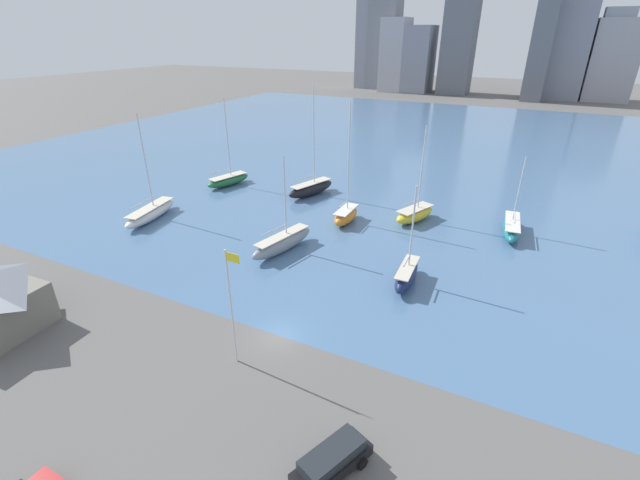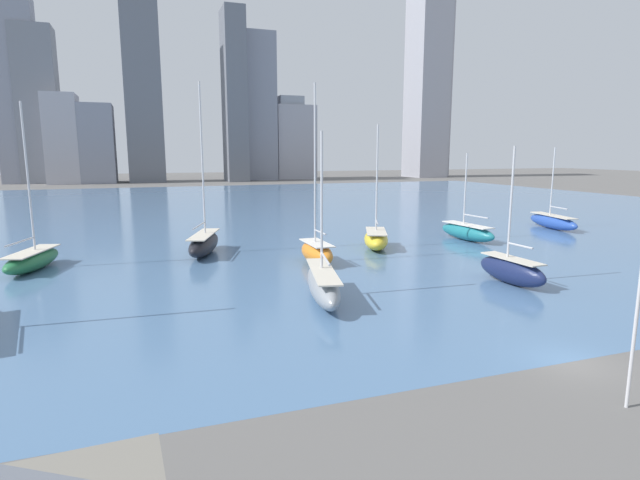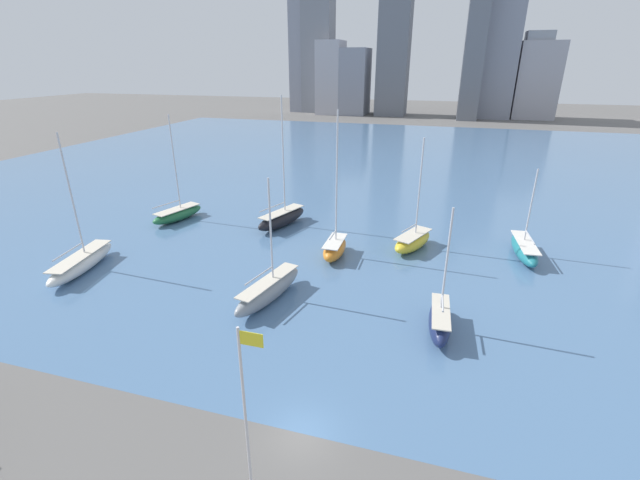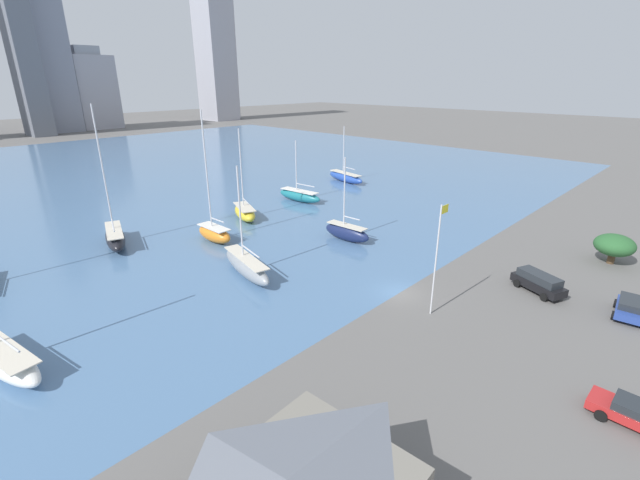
{
  "view_description": "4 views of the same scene",
  "coord_description": "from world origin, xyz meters",
  "px_view_note": "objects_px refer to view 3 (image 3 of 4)",
  "views": [
    {
      "loc": [
        16.34,
        -24.99,
        23.75
      ],
      "look_at": [
        -2.53,
        13.16,
        2.94
      ],
      "focal_mm": 24.0,
      "sensor_mm": 36.0,
      "label": 1
    },
    {
      "loc": [
        -19.21,
        -17.61,
        10.1
      ],
      "look_at": [
        -7.9,
        14.39,
        4.16
      ],
      "focal_mm": 28.0,
      "sensor_mm": 36.0,
      "label": 2
    },
    {
      "loc": [
        6.41,
        -18.13,
        20.58
      ],
      "look_at": [
        -4.13,
        17.98,
        4.94
      ],
      "focal_mm": 24.0,
      "sensor_mm": 36.0,
      "label": 3
    },
    {
      "loc": [
        -32.14,
        -20.0,
        19.57
      ],
      "look_at": [
        -0.41,
        10.32,
        2.93
      ],
      "focal_mm": 24.0,
      "sensor_mm": 36.0,
      "label": 4
    }
  ],
  "objects_px": {
    "sailboat_yellow": "(413,241)",
    "sailboat_gray": "(269,290)",
    "sailboat_green": "(178,214)",
    "sailboat_black": "(282,218)",
    "sailboat_teal": "(524,249)",
    "flag_pole": "(246,409)",
    "sailboat_orange": "(335,247)",
    "sailboat_white": "(82,262)",
    "sailboat_navy": "(440,320)"
  },
  "relations": [
    {
      "from": "sailboat_navy",
      "to": "sailboat_orange",
      "type": "height_order",
      "value": "sailboat_orange"
    },
    {
      "from": "sailboat_orange",
      "to": "sailboat_green",
      "type": "bearing_deg",
      "value": 166.27
    },
    {
      "from": "sailboat_teal",
      "to": "sailboat_gray",
      "type": "relative_size",
      "value": 0.87
    },
    {
      "from": "flag_pole",
      "to": "sailboat_orange",
      "type": "distance_m",
      "value": 29.74
    },
    {
      "from": "flag_pole",
      "to": "sailboat_orange",
      "type": "bearing_deg",
      "value": 96.13
    },
    {
      "from": "sailboat_teal",
      "to": "sailboat_white",
      "type": "distance_m",
      "value": 48.68
    },
    {
      "from": "sailboat_green",
      "to": "sailboat_navy",
      "type": "height_order",
      "value": "sailboat_green"
    },
    {
      "from": "sailboat_gray",
      "to": "sailboat_green",
      "type": "bearing_deg",
      "value": 153.5
    },
    {
      "from": "flag_pole",
      "to": "sailboat_yellow",
      "type": "xyz_separation_m",
      "value": [
        5.19,
        33.97,
        -4.42
      ]
    },
    {
      "from": "flag_pole",
      "to": "sailboat_black",
      "type": "distance_m",
      "value": 39.19
    },
    {
      "from": "flag_pole",
      "to": "sailboat_gray",
      "type": "height_order",
      "value": "sailboat_gray"
    },
    {
      "from": "sailboat_green",
      "to": "sailboat_teal",
      "type": "bearing_deg",
      "value": 16.84
    },
    {
      "from": "sailboat_yellow",
      "to": "sailboat_orange",
      "type": "distance_m",
      "value": 9.57
    },
    {
      "from": "sailboat_black",
      "to": "sailboat_white",
      "type": "relative_size",
      "value": 1.17
    },
    {
      "from": "flag_pole",
      "to": "sailboat_navy",
      "type": "distance_m",
      "value": 19.9
    },
    {
      "from": "sailboat_black",
      "to": "sailboat_green",
      "type": "bearing_deg",
      "value": -153.81
    },
    {
      "from": "sailboat_white",
      "to": "flag_pole",
      "type": "bearing_deg",
      "value": -42.77
    },
    {
      "from": "flag_pole",
      "to": "sailboat_gray",
      "type": "bearing_deg",
      "value": 109.97
    },
    {
      "from": "flag_pole",
      "to": "sailboat_white",
      "type": "distance_m",
      "value": 33.8
    },
    {
      "from": "sailboat_black",
      "to": "sailboat_teal",
      "type": "height_order",
      "value": "sailboat_black"
    },
    {
      "from": "sailboat_gray",
      "to": "sailboat_orange",
      "type": "bearing_deg",
      "value": 85.6
    },
    {
      "from": "sailboat_white",
      "to": "sailboat_black",
      "type": "bearing_deg",
      "value": 40.35
    },
    {
      "from": "flag_pole",
      "to": "sailboat_green",
      "type": "xyz_separation_m",
      "value": [
        -27.41,
        34.98,
        -4.52
      ]
    },
    {
      "from": "sailboat_white",
      "to": "sailboat_navy",
      "type": "bearing_deg",
      "value": -11.23
    },
    {
      "from": "sailboat_yellow",
      "to": "sailboat_orange",
      "type": "relative_size",
      "value": 0.81
    },
    {
      "from": "sailboat_black",
      "to": "sailboat_green",
      "type": "relative_size",
      "value": 1.17
    },
    {
      "from": "sailboat_green",
      "to": "sailboat_yellow",
      "type": "height_order",
      "value": "sailboat_green"
    },
    {
      "from": "flag_pole",
      "to": "sailboat_yellow",
      "type": "distance_m",
      "value": 34.65
    },
    {
      "from": "sailboat_yellow",
      "to": "sailboat_orange",
      "type": "bearing_deg",
      "value": -127.43
    },
    {
      "from": "sailboat_yellow",
      "to": "sailboat_gray",
      "type": "distance_m",
      "value": 19.78
    },
    {
      "from": "sailboat_green",
      "to": "sailboat_yellow",
      "type": "xyz_separation_m",
      "value": [
        32.6,
        -1.01,
        0.09
      ]
    },
    {
      "from": "sailboat_gray",
      "to": "sailboat_white",
      "type": "distance_m",
      "value": 21.52
    },
    {
      "from": "sailboat_green",
      "to": "sailboat_navy",
      "type": "bearing_deg",
      "value": -9.46
    },
    {
      "from": "sailboat_black",
      "to": "sailboat_yellow",
      "type": "distance_m",
      "value": 17.92
    },
    {
      "from": "sailboat_navy",
      "to": "sailboat_yellow",
      "type": "distance_m",
      "value": 17.06
    },
    {
      "from": "sailboat_gray",
      "to": "sailboat_teal",
      "type": "bearing_deg",
      "value": 47.99
    },
    {
      "from": "sailboat_navy",
      "to": "sailboat_gray",
      "type": "height_order",
      "value": "sailboat_gray"
    },
    {
      "from": "flag_pole",
      "to": "sailboat_green",
      "type": "relative_size",
      "value": 0.7
    },
    {
      "from": "sailboat_orange",
      "to": "sailboat_teal",
      "type": "bearing_deg",
      "value": 15.58
    },
    {
      "from": "flag_pole",
      "to": "sailboat_gray",
      "type": "relative_size",
      "value": 0.87
    },
    {
      "from": "sailboat_white",
      "to": "sailboat_orange",
      "type": "bearing_deg",
      "value": 14.05
    },
    {
      "from": "sailboat_black",
      "to": "sailboat_teal",
      "type": "distance_m",
      "value": 30.1
    },
    {
      "from": "sailboat_green",
      "to": "sailboat_white",
      "type": "bearing_deg",
      "value": -75.72
    },
    {
      "from": "sailboat_black",
      "to": "sailboat_teal",
      "type": "relative_size",
      "value": 1.68
    },
    {
      "from": "sailboat_teal",
      "to": "sailboat_orange",
      "type": "height_order",
      "value": "sailboat_orange"
    },
    {
      "from": "sailboat_black",
      "to": "sailboat_yellow",
      "type": "relative_size",
      "value": 1.29
    },
    {
      "from": "sailboat_black",
      "to": "sailboat_white",
      "type": "height_order",
      "value": "sailboat_black"
    },
    {
      "from": "sailboat_gray",
      "to": "sailboat_orange",
      "type": "height_order",
      "value": "sailboat_orange"
    },
    {
      "from": "flag_pole",
      "to": "sailboat_black",
      "type": "bearing_deg",
      "value": 108.7
    },
    {
      "from": "sailboat_green",
      "to": "sailboat_navy",
      "type": "distance_m",
      "value": 40.3
    }
  ]
}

